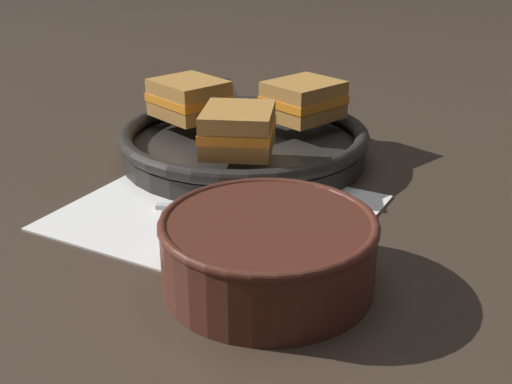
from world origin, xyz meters
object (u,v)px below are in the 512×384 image
object	(u,v)px
sandwich_near_left	(189,98)
sandwich_far_left	(304,100)
spoon	(258,212)
sandwich_near_right	(238,130)
soup_bowl	(268,247)
skillet	(244,143)

from	to	relation	value
sandwich_near_left	sandwich_far_left	distance (m)	0.14
spoon	sandwich_far_left	bearing A→B (deg)	82.03
sandwich_near_left	sandwich_near_right	bearing A→B (deg)	-32.02
spoon	sandwich_near_left	distance (m)	0.24
sandwich_near_right	sandwich_far_left	distance (m)	0.14
sandwich_near_left	sandwich_far_left	xyz separation A→B (m)	(0.13, 0.07, 0.00)
sandwich_near_left	sandwich_far_left	size ratio (longest dim) A/B	1.00
soup_bowl	spoon	bearing A→B (deg)	124.94
soup_bowl	spoon	xyz separation A→B (m)	(-0.07, 0.10, -0.03)
sandwich_near_left	sandwich_near_right	distance (m)	0.14
spoon	sandwich_near_right	size ratio (longest dim) A/B	1.28
soup_bowl	sandwich_far_left	size ratio (longest dim) A/B	1.66
spoon	sandwich_far_left	size ratio (longest dim) A/B	1.34
spoon	skillet	world-z (taller)	skillet
skillet	sandwich_near_left	bearing A→B (deg)	179.13
sandwich_far_left	spoon	bearing A→B (deg)	-74.60
sandwich_near_right	sandwich_near_left	bearing A→B (deg)	147.98
sandwich_near_left	skillet	bearing A→B (deg)	-0.87
soup_bowl	sandwich_near_right	size ratio (longest dim) A/B	1.57
spoon	skillet	bearing A→B (deg)	103.23
spoon	sandwich_near_left	bearing A→B (deg)	119.56
sandwich_near_right	sandwich_far_left	xyz separation A→B (m)	(0.01, 0.14, 0.00)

